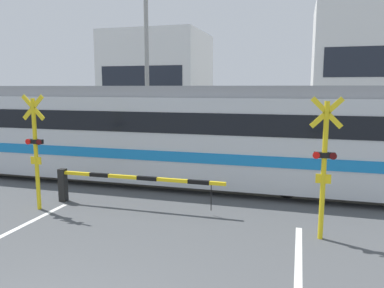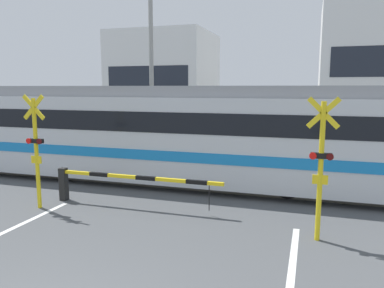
{
  "view_description": "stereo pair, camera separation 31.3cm",
  "coord_description": "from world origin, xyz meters",
  "views": [
    {
      "loc": [
        3.1,
        -3.25,
        3.3
      ],
      "look_at": [
        0.0,
        7.53,
        1.6
      ],
      "focal_mm": 35.0,
      "sensor_mm": 36.0,
      "label": 1
    },
    {
      "loc": [
        3.4,
        -3.16,
        3.3
      ],
      "look_at": [
        0.0,
        7.53,
        1.6
      ],
      "focal_mm": 35.0,
      "sensor_mm": 36.0,
      "label": 2
    }
  ],
  "objects": [
    {
      "name": "utility_pole_streetside",
      "position": [
        -4.4,
        14.58,
        4.36
      ],
      "size": [
        0.22,
        0.22,
        8.72
      ],
      "color": "gray",
      "rests_on": "ground_plane"
    },
    {
      "name": "rail_track_near",
      "position": [
        0.0,
        8.05,
        0.04
      ],
      "size": [
        50.0,
        0.1,
        0.08
      ],
      "color": "#5B564C",
      "rests_on": "ground_plane"
    },
    {
      "name": "crossing_barrier_near",
      "position": [
        -1.95,
        5.89,
        0.71
      ],
      "size": [
        4.93,
        0.2,
        0.96
      ],
      "color": "black",
      "rests_on": "ground_plane"
    },
    {
      "name": "crossing_signal_right",
      "position": [
        3.65,
        5.07,
        1.72
      ],
      "size": [
        0.68,
        0.15,
        3.12
      ],
      "color": "yellow",
      "rests_on": "ground_plane"
    },
    {
      "name": "building_left_of_street",
      "position": [
        -7.29,
        23.6,
        3.64
      ],
      "size": [
        6.97,
        6.45,
        7.28
      ],
      "color": "white",
      "rests_on": "ground_plane"
    },
    {
      "name": "crossing_barrier_far",
      "position": [
        1.95,
        12.08,
        0.71
      ],
      "size": [
        4.93,
        0.2,
        0.96
      ],
      "color": "black",
      "rests_on": "ground_plane"
    },
    {
      "name": "building_right_of_street",
      "position": [
        7.13,
        23.6,
        4.32
      ],
      "size": [
        6.66,
        6.45,
        8.64
      ],
      "color": "white",
      "rests_on": "ground_plane"
    },
    {
      "name": "commuter_train",
      "position": [
        -2.79,
        8.76,
        1.79
      ],
      "size": [
        18.18,
        2.66,
        3.35
      ],
      "color": "silver",
      "rests_on": "ground_plane"
    },
    {
      "name": "crossing_signal_left",
      "position": [
        -3.65,
        5.07,
        1.72
      ],
      "size": [
        0.68,
        0.15,
        3.12
      ],
      "color": "yellow",
      "rests_on": "ground_plane"
    },
    {
      "name": "pedestrian",
      "position": [
        0.0,
        14.73,
        0.9
      ],
      "size": [
        0.38,
        0.22,
        1.58
      ],
      "color": "#33384C",
      "rests_on": "ground_plane"
    },
    {
      "name": "rail_track_far",
      "position": [
        0.0,
        9.48,
        0.04
      ],
      "size": [
        50.0,
        0.1,
        0.08
      ],
      "color": "#5B564C",
      "rests_on": "ground_plane"
    }
  ]
}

